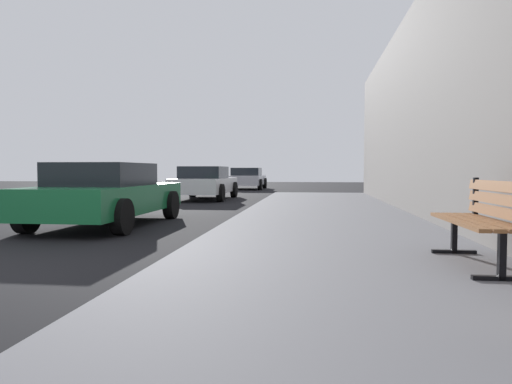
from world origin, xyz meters
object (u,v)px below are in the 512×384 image
(car_green, at_px, (107,194))
(car_silver, at_px, (247,178))
(car_white, at_px, (205,183))
(bench, at_px, (485,216))

(car_green, height_order, car_silver, same)
(car_silver, bearing_deg, car_green, -90.86)
(car_silver, bearing_deg, car_white, -91.47)
(car_white, relative_size, car_silver, 1.08)
(bench, bearing_deg, car_silver, 103.64)
(car_green, relative_size, car_white, 0.99)
(bench, distance_m, car_white, 13.88)
(car_green, distance_m, car_white, 8.56)
(car_green, xyz_separation_m, car_white, (0.02, 8.56, 0.00))
(bench, relative_size, car_green, 0.36)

